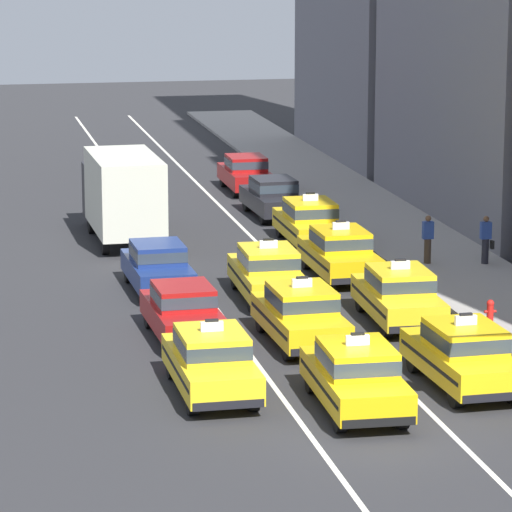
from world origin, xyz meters
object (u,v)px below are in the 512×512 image
sedan_left_third (158,265)px  taxi_right_fourth (310,221)px  taxi_center_second (301,314)px  pedestrian_near_crosswalk (428,239)px  pedestrian_mid_block (486,240)px  sedan_right_fifth (273,196)px  fire_hydrant (490,311)px  taxi_center_third (268,272)px  taxi_left_nearest (211,361)px  taxi_right_second (399,294)px  taxi_center_nearest (356,375)px  sedan_left_second (183,310)px  sedan_right_sixth (246,172)px  taxi_right_third (340,252)px  box_truck_left_fourth (122,193)px  taxi_right_nearest (463,354)px

sedan_left_third → taxi_right_fourth: taxi_right_fourth is taller
taxi_center_second → pedestrian_near_crosswalk: size_ratio=2.80×
pedestrian_mid_block → sedan_right_fifth: bearing=116.0°
sedan_left_third → taxi_right_fourth: (6.39, 5.99, 0.03)m
fire_hydrant → taxi_center_third: bearing=139.1°
taxi_left_nearest → taxi_right_second: same height
taxi_left_nearest → taxi_right_second: size_ratio=0.99×
taxi_center_nearest → fire_hydrant: bearing=48.4°
sedan_left_second → sedan_right_sixth: bearing=74.6°
taxi_center_nearest → taxi_right_third: (3.18, 13.70, 0.00)m
taxi_right_second → pedestrian_mid_block: size_ratio=2.81×
taxi_right_second → box_truck_left_fourth: bearing=115.3°
sedan_left_third → taxi_center_nearest: 13.39m
fire_hydrant → taxi_center_second: bearing=-175.3°
taxi_right_fourth → pedestrian_mid_block: bearing=-44.4°
sedan_left_third → taxi_right_fourth: bearing=43.1°
taxi_center_nearest → fire_hydrant: taxi_center_nearest is taller
taxi_center_third → sedan_right_fifth: size_ratio=1.05×
taxi_right_second → sedan_left_second: bearing=-176.1°
sedan_left_third → fire_hydrant: bearing=-37.0°
taxi_center_third → fire_hydrant: size_ratio=6.30×
sedan_left_third → sedan_right_fifth: bearing=61.7°
taxi_center_second → pedestrian_mid_block: (8.36, 8.17, 0.09)m
fire_hydrant → taxi_center_nearest: bearing=-131.6°
sedan_left_third → taxi_right_third: 6.15m
taxi_left_nearest → taxi_right_third: (6.35, 11.75, 0.00)m
taxi_left_nearest → taxi_right_nearest: bearing=-6.2°
taxi_center_nearest → sedan_right_sixth: 30.88m
taxi_right_fourth → taxi_center_second: bearing=-104.6°
sedan_left_second → taxi_right_nearest: taxi_right_nearest is taller
sedan_left_second → taxi_center_second: bearing=-20.9°
taxi_center_nearest → pedestrian_near_crosswalk: (6.51, 14.65, 0.11)m
taxi_right_nearest → taxi_right_third: same height
pedestrian_near_crosswalk → taxi_right_nearest: bearing=-104.2°
box_truck_left_fourth → sedan_right_sixth: 11.44m
taxi_left_nearest → taxi_center_second: size_ratio=0.99×
sedan_left_third → sedan_right_sixth: bearing=70.2°
sedan_left_third → taxi_right_second: bearing=-40.6°
sedan_right_fifth → pedestrian_mid_block: 11.64m
taxi_center_third → fire_hydrant: 7.31m
taxi_left_nearest → fire_hydrant: (8.94, 4.56, -0.33)m
sedan_left_second → pedestrian_near_crosswalk: 12.11m
sedan_left_third → pedestrian_near_crosswalk: pedestrian_near_crosswalk is taller
taxi_left_nearest → taxi_right_third: size_ratio=1.00×
taxi_center_third → sedan_right_sixth: taxi_center_third is taller
taxi_left_nearest → pedestrian_mid_block: (11.59, 12.26, 0.09)m
sedan_right_sixth → fire_hydrant: 24.30m
taxi_center_second → pedestrian_mid_block: taxi_center_second is taller
sedan_right_fifth → fire_hydrant: (2.46, -18.16, -0.30)m
taxi_center_nearest → taxi_right_nearest: bearing=22.0°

